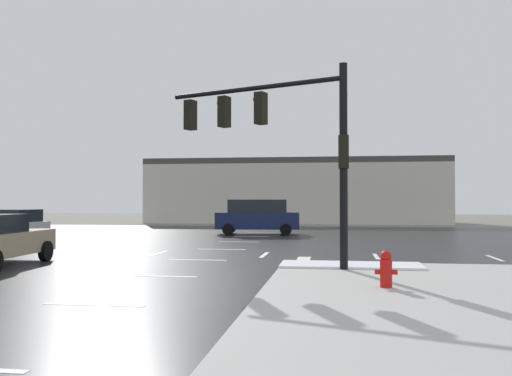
{
  "coord_description": "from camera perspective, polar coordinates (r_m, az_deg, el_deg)",
  "views": [
    {
      "loc": [
        4.55,
        -20.03,
        2.03
      ],
      "look_at": [
        0.96,
        5.13,
        2.58
      ],
      "focal_mm": 38.8,
      "sensor_mm": 36.0,
      "label": 1
    }
  ],
  "objects": [
    {
      "name": "snow_strip_curbside",
      "position": [
        16.14,
        9.75,
        -7.83
      ],
      "size": [
        4.0,
        1.6,
        0.06
      ],
      "primitive_type": "cube",
      "color": "white",
      "rests_on": "sidewalk_corner"
    },
    {
      "name": "suv_navy",
      "position": [
        32.28,
        0.14,
        -2.9
      ],
      "size": [
        4.99,
        2.61,
        2.03
      ],
      "rotation": [
        0.0,
        0.0,
        0.12
      ],
      "color": "#141E47",
      "rests_on": "road_asphalt"
    },
    {
      "name": "traffic_signal_mast",
      "position": [
        16.21,
        2.48,
        6.0
      ],
      "size": [
        5.53,
        2.41,
        5.64
      ],
      "rotation": [
        0.0,
        0.0,
        2.76
      ],
      "color": "black",
      "rests_on": "sidewalk_corner"
    },
    {
      "name": "ground_plane",
      "position": [
        20.64,
        -4.69,
        -6.87
      ],
      "size": [
        120.0,
        120.0,
        0.0
      ],
      "primitive_type": "plane",
      "color": "slate"
    },
    {
      "name": "lane_markings",
      "position": [
        19.05,
        -2.06,
        -7.27
      ],
      "size": [
        36.15,
        36.15,
        0.01
      ],
      "color": "silver",
      "rests_on": "road_asphalt"
    },
    {
      "name": "road_asphalt",
      "position": [
        20.64,
        -4.69,
        -6.84
      ],
      "size": [
        44.0,
        44.0,
        0.02
      ],
      "primitive_type": "cube",
      "color": "#232326",
      "rests_on": "ground_plane"
    },
    {
      "name": "fire_hydrant",
      "position": [
        12.38,
        13.26,
        -8.12
      ],
      "size": [
        0.48,
        0.26,
        0.79
      ],
      "color": "red",
      "rests_on": "sidewalk_corner"
    },
    {
      "name": "strip_building_background",
      "position": [
        50.11,
        4.14,
        -0.34
      ],
      "size": [
        26.02,
        8.0,
        5.62
      ],
      "color": "beige",
      "rests_on": "ground_plane"
    }
  ]
}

